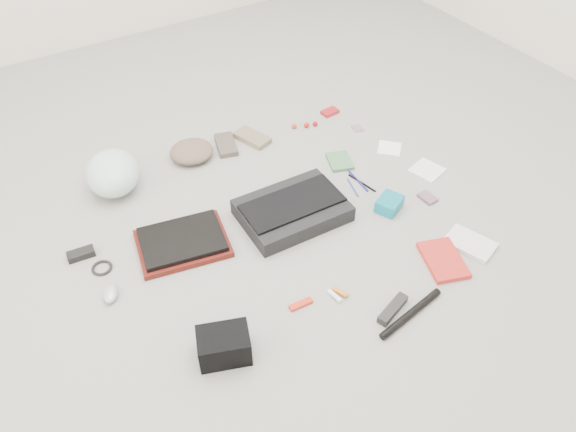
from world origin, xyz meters
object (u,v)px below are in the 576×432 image
bike_helmet (113,173)px  accordion_wallet (389,204)px  camera_bag (224,345)px  book_red (443,260)px  messenger_bag (292,210)px  laptop (182,239)px

bike_helmet → accordion_wallet: 1.20m
bike_helmet → camera_bag: (0.02, -1.02, -0.03)m
bike_helmet → book_red: 1.43m
messenger_bag → accordion_wallet: size_ratio=3.85×
camera_bag → accordion_wallet: camera_bag is taller
messenger_bag → bike_helmet: bike_helmet is taller
bike_helmet → camera_bag: 1.02m
laptop → camera_bag: 0.54m
laptop → camera_bag: size_ratio=1.88×
bike_helmet → laptop: bearing=-61.5°
bike_helmet → camera_bag: size_ratio=1.66×
laptop → bike_helmet: bike_helmet is taller
bike_helmet → accordion_wallet: bearing=-22.2°
messenger_bag → camera_bag: 0.71m
accordion_wallet → book_red: bearing=-117.1°
laptop → bike_helmet: 0.50m
messenger_bag → camera_bag: (-0.55, -0.45, 0.02)m
camera_bag → book_red: 0.91m
accordion_wallet → laptop: bearing=137.9°
book_red → accordion_wallet: 0.35m
laptop → camera_bag: camera_bag is taller
messenger_bag → book_red: size_ratio=2.05×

